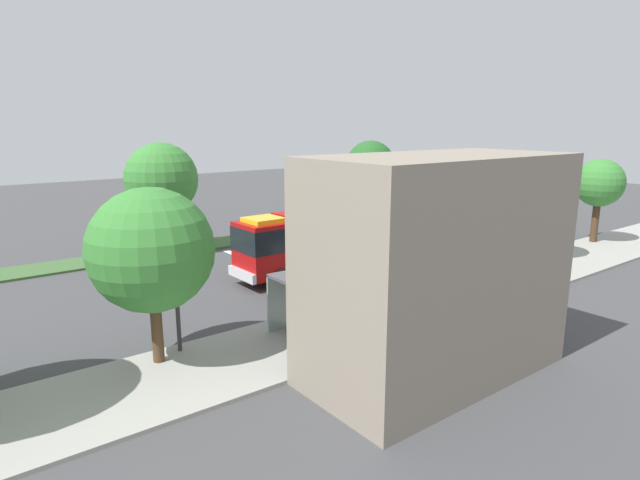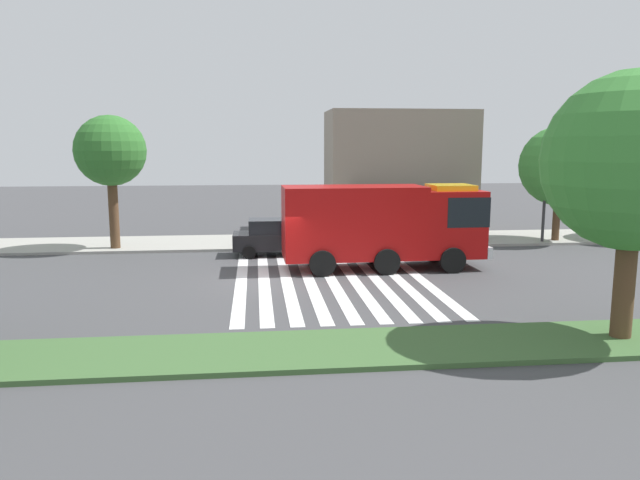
# 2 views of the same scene
# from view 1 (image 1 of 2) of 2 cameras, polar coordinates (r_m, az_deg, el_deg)

# --- Properties ---
(ground_plane) EXTENTS (120.00, 120.00, 0.00)m
(ground_plane) POSITION_cam_1_polar(r_m,az_deg,el_deg) (34.71, 3.47, -1.68)
(ground_plane) COLOR #424244
(sidewalk) EXTENTS (60.00, 5.02, 0.14)m
(sidewalk) POSITION_cam_1_polar(r_m,az_deg,el_deg) (28.53, 16.02, -5.18)
(sidewalk) COLOR #9E9B93
(sidewalk) RESTS_ON ground_plane
(median_strip) EXTENTS (60.00, 3.00, 0.14)m
(median_strip) POSITION_cam_1_polar(r_m,az_deg,el_deg) (41.26, -4.21, 0.69)
(median_strip) COLOR #3D6033
(median_strip) RESTS_ON ground_plane
(crosswalk) EXTENTS (7.65, 12.47, 0.01)m
(crosswalk) POSITION_cam_1_polar(r_m,az_deg,el_deg) (33.24, 0.34, -2.29)
(crosswalk) COLOR silver
(crosswalk) RESTS_ON ground_plane
(fire_truck) EXTENTS (8.88, 2.92, 3.67)m
(fire_truck) POSITION_cam_1_polar(r_m,az_deg,el_deg) (29.66, -1.59, -0.02)
(fire_truck) COLOR #A50C0C
(fire_truck) RESTS_ON ground_plane
(parked_car_west) EXTENTS (4.55, 2.10, 1.79)m
(parked_car_west) POSITION_cam_1_polar(r_m,az_deg,el_deg) (30.17, 9.90, -2.25)
(parked_car_west) COLOR black
(parked_car_west) RESTS_ON ground_plane
(transit_bus) EXTENTS (11.21, 3.16, 3.52)m
(transit_bus) POSITION_cam_1_polar(r_m,az_deg,el_deg) (50.76, 17.97, 4.65)
(transit_bus) COLOR navy
(transit_bus) RESTS_ON ground_plane
(bus_stop_shelter) EXTENTS (3.50, 1.40, 2.46)m
(bus_stop_shelter) POSITION_cam_1_polar(r_m,az_deg,el_deg) (22.06, -1.40, -4.94)
(bus_stop_shelter) COLOR #4C4C51
(bus_stop_shelter) RESTS_ON sidewalk
(bench_near_shelter) EXTENTS (1.60, 0.50, 0.90)m
(bench_near_shelter) POSITION_cam_1_polar(r_m,az_deg,el_deg) (24.91, 6.12, -6.08)
(bench_near_shelter) COLOR #4C3823
(bench_near_shelter) RESTS_ON sidewalk
(bench_west_of_shelter) EXTENTS (1.60, 0.50, 0.90)m
(bench_west_of_shelter) POSITION_cam_1_polar(r_m,az_deg,el_deg) (27.57, 11.91, -4.44)
(bench_west_of_shelter) COLOR black
(bench_west_of_shelter) RESTS_ON sidewalk
(street_lamp) EXTENTS (0.36, 0.36, 5.67)m
(street_lamp) POSITION_cam_1_polar(r_m,az_deg,el_deg) (19.83, -15.47, -2.51)
(street_lamp) COLOR #2D2D30
(street_lamp) RESTS_ON sidewalk
(storefront_building) EXTENTS (9.16, 5.38, 7.53)m
(storefront_building) POSITION_cam_1_polar(r_m,az_deg,el_deg) (18.14, 12.52, -2.94)
(storefront_building) COLOR gray
(storefront_building) RESTS_ON ground_plane
(sidewalk_tree_far_west) EXTENTS (3.37, 3.37, 5.94)m
(sidewalk_tree_far_west) POSITION_cam_1_polar(r_m,az_deg,el_deg) (42.32, 28.03, 5.43)
(sidewalk_tree_far_west) COLOR #47301E
(sidewalk_tree_far_west) RESTS_ON sidewalk
(sidewalk_tree_west) EXTENTS (3.55, 3.55, 6.73)m
(sidewalk_tree_west) POSITION_cam_1_polar(r_m,az_deg,el_deg) (34.79, 22.26, 5.88)
(sidewalk_tree_west) COLOR #513823
(sidewalk_tree_west) RESTS_ON sidewalk
(sidewalk_tree_east) EXTENTS (4.35, 4.35, 6.29)m
(sidewalk_tree_east) POSITION_cam_1_polar(r_m,az_deg,el_deg) (18.96, -17.82, -1.08)
(sidewalk_tree_east) COLOR #513823
(sidewalk_tree_east) RESTS_ON sidewalk
(median_tree_far_west) EXTENTS (4.28, 4.28, 6.94)m
(median_tree_far_west) POSITION_cam_1_polar(r_m,az_deg,el_deg) (46.31, 5.50, 8.04)
(median_tree_far_west) COLOR #513823
(median_tree_far_west) RESTS_ON median_strip
(median_tree_west) EXTENTS (4.77, 4.77, 7.18)m
(median_tree_west) POSITION_cam_1_polar(r_m,az_deg,el_deg) (36.32, -16.80, 6.31)
(median_tree_west) COLOR #513823
(median_tree_west) RESTS_ON median_strip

